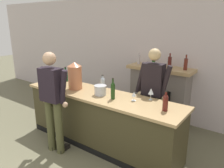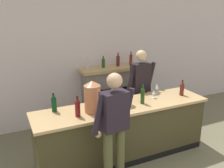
# 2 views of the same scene
# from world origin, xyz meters

# --- Properties ---
(wall_back_panel) EXTENTS (12.00, 0.07, 2.75)m
(wall_back_panel) POSITION_xyz_m (0.00, 3.86, 1.38)
(wall_back_panel) COLOR silver
(wall_back_panel) RESTS_ON ground_plane
(bar_counter) EXTENTS (3.01, 0.74, 0.96)m
(bar_counter) POSITION_xyz_m (-0.22, 2.09, 0.48)
(bar_counter) COLOR #3B351E
(bar_counter) RESTS_ON ground_plane
(fireplace_stone) EXTENTS (1.39, 0.52, 1.56)m
(fireplace_stone) POSITION_xyz_m (0.22, 3.60, 0.64)
(fireplace_stone) COLOR gray
(fireplace_stone) RESTS_ON ground_plane
(person_customer) EXTENTS (0.66, 0.33, 1.73)m
(person_customer) POSITION_xyz_m (-0.70, 1.46, 0.95)
(person_customer) COLOR #4B4B2B
(person_customer) RESTS_ON ground_plane
(person_bartender) EXTENTS (0.66, 0.31, 1.74)m
(person_bartender) POSITION_xyz_m (0.47, 2.72, 0.96)
(person_bartender) COLOR #433F31
(person_bartender) RESTS_ON ground_plane
(copper_dispenser) EXTENTS (0.26, 0.29, 0.50)m
(copper_dispenser) POSITION_xyz_m (-0.78, 2.07, 1.22)
(copper_dispenser) COLOR #C2744D
(copper_dispenser) RESTS_ON bar_counter
(ice_bucket_steel) EXTENTS (0.21, 0.21, 0.17)m
(ice_bucket_steel) POSITION_xyz_m (-0.19, 2.07, 1.05)
(ice_bucket_steel) COLOR silver
(ice_bucket_steel) RESTS_ON bar_counter
(wine_bottle_merlot_tall) EXTENTS (0.08, 0.08, 0.32)m
(wine_bottle_merlot_tall) POSITION_xyz_m (-1.05, 1.99, 1.11)
(wine_bottle_merlot_tall) COLOR #5F1113
(wine_bottle_merlot_tall) RESTS_ON bar_counter
(wine_bottle_port_short) EXTENTS (0.07, 0.07, 0.35)m
(wine_bottle_port_short) POSITION_xyz_m (0.10, 2.03, 1.12)
(wine_bottle_port_short) COLOR #1B3B15
(wine_bottle_port_short) RESTS_ON bar_counter
(wine_bottle_burgundy_dark) EXTENTS (0.08, 0.08, 0.29)m
(wine_bottle_burgundy_dark) POSITION_xyz_m (-0.33, 2.31, 1.10)
(wine_bottle_burgundy_dark) COLOR #A7B4C1
(wine_bottle_burgundy_dark) RESTS_ON bar_counter
(wine_bottle_rose_blush) EXTENTS (0.08, 0.08, 0.29)m
(wine_bottle_rose_blush) POSITION_xyz_m (0.98, 2.08, 1.10)
(wine_bottle_rose_blush) COLOR #551C16
(wine_bottle_rose_blush) RESTS_ON bar_counter
(wine_bottle_chardonnay_pale) EXTENTS (0.08, 0.08, 0.30)m
(wine_bottle_chardonnay_pale) POSITION_xyz_m (-1.32, 2.32, 1.10)
(wine_bottle_chardonnay_pale) COLOR black
(wine_bottle_chardonnay_pale) RESTS_ON bar_counter
(wine_glass_near_bucket) EXTENTS (0.08, 0.08, 0.19)m
(wine_glass_near_bucket) POSITION_xyz_m (0.61, 2.36, 1.10)
(wine_glass_near_bucket) COLOR silver
(wine_glass_near_bucket) RESTS_ON bar_counter
(wine_glass_front_right) EXTENTS (0.07, 0.07, 0.15)m
(wine_glass_front_right) POSITION_xyz_m (0.42, 2.16, 1.07)
(wine_glass_front_right) COLOR silver
(wine_glass_front_right) RESTS_ON bar_counter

